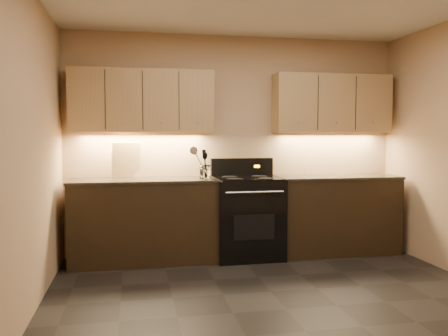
# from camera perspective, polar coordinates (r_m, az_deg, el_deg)

# --- Properties ---
(floor) EXTENTS (4.00, 4.00, 0.00)m
(floor) POSITION_cam_1_polar(r_m,az_deg,el_deg) (4.06, 7.49, -16.49)
(floor) COLOR black
(floor) RESTS_ON ground
(wall_back) EXTENTS (4.00, 0.04, 2.60)m
(wall_back) POSITION_cam_1_polar(r_m,az_deg,el_deg) (5.74, 1.29, 2.80)
(wall_back) COLOR tan
(wall_back) RESTS_ON ground
(wall_left) EXTENTS (0.04, 4.00, 2.60)m
(wall_left) POSITION_cam_1_polar(r_m,az_deg,el_deg) (3.69, -23.22, 1.82)
(wall_left) COLOR tan
(wall_left) RESTS_ON ground
(counter_left) EXTENTS (1.62, 0.62, 0.93)m
(counter_left) POSITION_cam_1_polar(r_m,az_deg,el_deg) (5.39, -9.60, -6.24)
(counter_left) COLOR black
(counter_left) RESTS_ON ground
(counter_right) EXTENTS (1.46, 0.62, 0.93)m
(counter_right) POSITION_cam_1_polar(r_m,az_deg,el_deg) (5.90, 13.24, -5.41)
(counter_right) COLOR black
(counter_right) RESTS_ON ground
(stove) EXTENTS (0.76, 0.68, 1.14)m
(stove) POSITION_cam_1_polar(r_m,az_deg,el_deg) (5.52, 2.80, -5.81)
(stove) COLOR black
(stove) RESTS_ON ground
(upper_cab_left) EXTENTS (1.60, 0.30, 0.70)m
(upper_cab_left) POSITION_cam_1_polar(r_m,az_deg,el_deg) (5.47, -9.80, 7.93)
(upper_cab_left) COLOR tan
(upper_cab_left) RESTS_ON wall_back
(upper_cab_right) EXTENTS (1.44, 0.30, 0.70)m
(upper_cab_right) POSITION_cam_1_polar(r_m,az_deg,el_deg) (5.97, 12.85, 7.55)
(upper_cab_right) COLOR tan
(upper_cab_right) RESTS_ON wall_back
(outlet_plate) EXTENTS (0.08, 0.01, 0.12)m
(outlet_plate) POSITION_cam_1_polar(r_m,az_deg,el_deg) (5.61, -11.79, 0.85)
(outlet_plate) COLOR #B2B5BA
(outlet_plate) RESTS_ON wall_back
(utensil_crock) EXTENTS (0.12, 0.12, 0.15)m
(utensil_crock) POSITION_cam_1_polar(r_m,az_deg,el_deg) (5.31, -2.29, -0.52)
(utensil_crock) COLOR white
(utensil_crock) RESTS_ON counter_left
(cutting_board) EXTENTS (0.35, 0.19, 0.41)m
(cutting_board) POSITION_cam_1_polar(r_m,az_deg,el_deg) (5.56, -11.71, 0.96)
(cutting_board) COLOR #DEBF77
(cutting_board) RESTS_ON counter_left
(black_spoon) EXTENTS (0.09, 0.16, 0.30)m
(black_spoon) POSITION_cam_1_polar(r_m,az_deg,el_deg) (5.32, -2.27, 0.47)
(black_spoon) COLOR black
(black_spoon) RESTS_ON utensil_crock
(black_turner) EXTENTS (0.11, 0.18, 0.34)m
(black_turner) POSITION_cam_1_polar(r_m,az_deg,el_deg) (5.28, -2.13, 0.65)
(black_turner) COLOR black
(black_turner) RESTS_ON utensil_crock
(steel_spatula) EXTENTS (0.24, 0.14, 0.35)m
(steel_spatula) POSITION_cam_1_polar(r_m,az_deg,el_deg) (5.30, -2.09, 0.76)
(steel_spatula) COLOR silver
(steel_spatula) RESTS_ON utensil_crock
(steel_skimmer) EXTENTS (0.27, 0.12, 0.37)m
(steel_skimmer) POSITION_cam_1_polar(r_m,az_deg,el_deg) (5.29, -1.87, 0.87)
(steel_skimmer) COLOR silver
(steel_skimmer) RESTS_ON utensil_crock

